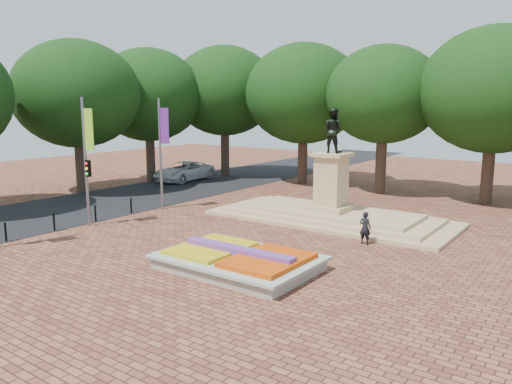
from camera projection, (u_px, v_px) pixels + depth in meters
ground at (248, 253)px, 22.51m from camera, size 90.00×90.00×0.00m
asphalt_street at (120, 199)px, 35.13m from camera, size 9.00×90.00×0.02m
flower_bed at (239, 260)px, 20.26m from camera, size 6.30×4.30×0.91m
monument at (331, 205)px, 28.76m from camera, size 14.00×6.00×6.40m
tree_row_back at (430, 103)px, 34.40m from camera, size 44.80×8.80×10.43m
tree_row_street at (71, 107)px, 36.34m from camera, size 8.40×25.40×9.98m
banner_poles at (82, 156)px, 26.59m from camera, size 0.88×11.17×7.00m
bollard_row at (75, 217)px, 27.37m from camera, size 0.12×13.12×0.98m
van at (184, 171)px, 43.60m from camera, size 3.06×6.10×1.66m
pedestrian at (365, 228)px, 23.80m from camera, size 0.59×0.39×1.59m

